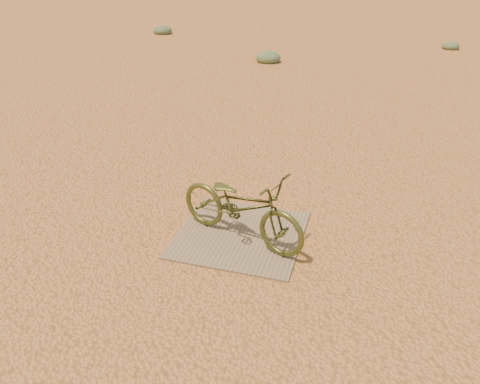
# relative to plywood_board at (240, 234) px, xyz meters

# --- Properties ---
(ground) EXTENTS (120.00, 120.00, 0.00)m
(ground) POSITION_rel_plywood_board_xyz_m (-0.27, 0.15, -0.01)
(ground) COLOR #C07F49
(ground) RESTS_ON ground
(plywood_board) EXTENTS (1.33, 1.31, 0.02)m
(plywood_board) POSITION_rel_plywood_board_xyz_m (0.00, 0.00, 0.00)
(plywood_board) COLOR #78684E
(plywood_board) RESTS_ON ground
(bicycle) EXTENTS (1.59, 0.99, 0.79)m
(bicycle) POSITION_rel_plywood_board_xyz_m (0.04, -0.08, 0.41)
(bicycle) COLOR #454F21
(bicycle) RESTS_ON plywood_board
(kale_a) EXTENTS (0.66, 0.66, 0.36)m
(kale_a) POSITION_rel_plywood_board_xyz_m (-1.67, 8.35, -0.01)
(kale_a) COLOR #5A7551
(kale_a) RESTS_ON ground
(kale_b) EXTENTS (0.51, 0.51, 0.28)m
(kale_b) POSITION_rel_plywood_board_xyz_m (3.21, 11.61, -0.01)
(kale_b) COLOR #5A7551
(kale_b) RESTS_ON ground
(kale_c) EXTENTS (0.66, 0.66, 0.36)m
(kale_c) POSITION_rel_plywood_board_xyz_m (-6.28, 11.67, -0.01)
(kale_c) COLOR #5A7551
(kale_c) RESTS_ON ground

